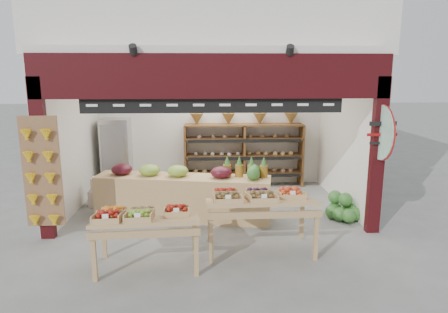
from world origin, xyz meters
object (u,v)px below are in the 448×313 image
mid_counter (183,195)px  display_table_left (140,218)px  cardboard_stack (112,195)px  back_shelving (244,142)px  watermelon_pile (344,209)px  refrigerator (117,154)px  display_table_right (256,199)px

mid_counter → display_table_left: bearing=-104.3°
cardboard_stack → mid_counter: (1.53, -0.85, 0.23)m
back_shelving → display_table_left: size_ratio=1.90×
cardboard_stack → watermelon_pile: bearing=-12.5°
back_shelving → refrigerator: back_shelving is taller
watermelon_pile → cardboard_stack: bearing=167.5°
mid_counter → cardboard_stack: bearing=151.0°
mid_counter → refrigerator: bearing=128.3°
refrigerator → cardboard_stack: bearing=-85.8°
back_shelving → mid_counter: bearing=-121.7°
mid_counter → watermelon_pile: 3.05m
back_shelving → mid_counter: size_ratio=0.86×
refrigerator → cardboard_stack: 1.41m
refrigerator → mid_counter: bearing=-53.5°
watermelon_pile → display_table_right: bearing=-145.7°
refrigerator → cardboard_stack: (0.13, -1.26, -0.61)m
back_shelving → mid_counter: 2.66m
back_shelving → refrigerator: size_ratio=1.71×
display_table_left → watermelon_pile: size_ratio=2.18×
display_table_left → display_table_right: (1.69, 0.49, 0.09)m
display_table_right → watermelon_pile: display_table_right is taller
cardboard_stack → display_table_right: bearing=-39.7°
display_table_right → display_table_left: bearing=-163.9°
refrigerator → display_table_right: (2.86, -3.53, -0.02)m
back_shelving → display_table_right: (-0.16, -3.62, -0.26)m
mid_counter → watermelon_pile: size_ratio=4.82×
cardboard_stack → display_table_right: (2.73, -2.27, 0.59)m
back_shelving → display_table_right: bearing=-92.5°
display_table_left → watermelon_pile: (3.52, 1.74, -0.54)m
refrigerator → display_table_left: (1.17, -4.01, -0.11)m
refrigerator → display_table_left: bearing=-75.5°
refrigerator → watermelon_pile: (4.69, -2.27, -0.65)m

